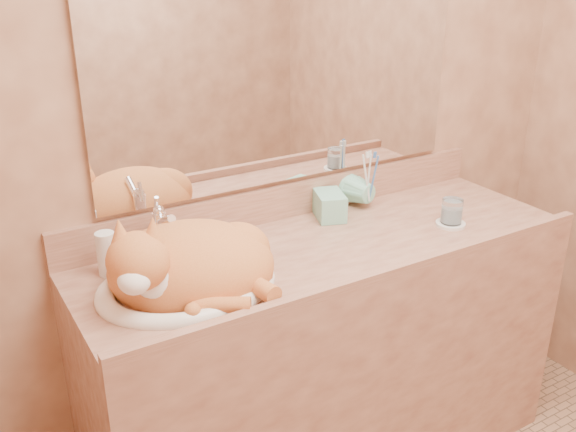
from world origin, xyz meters
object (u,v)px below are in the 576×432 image
sink_basin (186,262)px  water_glass (452,211)px  vanity_counter (328,358)px  toothbrush_cup (369,196)px  cat (186,262)px  soap_dispenser (335,197)px

sink_basin → water_glass: 0.92m
vanity_counter → water_glass: 0.64m
sink_basin → toothbrush_cup: size_ratio=4.21×
vanity_counter → sink_basin: 0.70m
toothbrush_cup → cat: bearing=-166.0°
cat → toothbrush_cup: bearing=35.3°
sink_basin → soap_dispenser: 0.60m
vanity_counter → toothbrush_cup: 0.58m
cat → toothbrush_cup: cat is taller
cat → water_glass: cat is taller
cat → toothbrush_cup: size_ratio=3.95×
water_glass → toothbrush_cup: bearing=121.1°
vanity_counter → cat: (-0.49, -0.03, 0.51)m
water_glass → soap_dispenser: bearing=149.0°
sink_basin → water_glass: (0.92, -0.06, -0.03)m
cat → soap_dispenser: bearing=34.9°
soap_dispenser → water_glass: soap_dispenser is taller
soap_dispenser → toothbrush_cup: bearing=34.6°
sink_basin → soap_dispenser: bearing=3.0°
soap_dispenser → water_glass: bearing=-11.7°
vanity_counter → sink_basin: bearing=-177.7°
soap_dispenser → sink_basin: bearing=-147.4°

